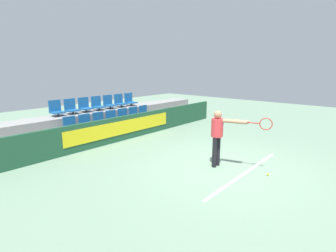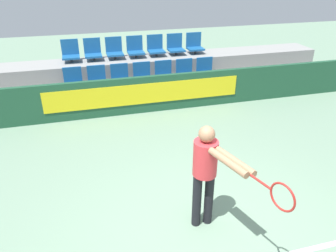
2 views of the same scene
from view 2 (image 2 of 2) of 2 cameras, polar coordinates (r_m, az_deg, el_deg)
The scene contains 19 objects.
ground_plane at distance 4.96m, azimuth 7.92°, elevation -18.20°, with size 30.00×30.00×0.00m, color gray.
barrier_wall at distance 8.29m, azimuth -3.47°, elevation 5.55°, with size 11.50×0.14×0.94m.
bleacher_tier_front at distance 8.90m, azimuth -4.18°, elevation 5.49°, with size 11.10×0.98×0.50m.
bleacher_tier_middle at distance 9.72m, azimuth -5.38°, elevation 8.88°, with size 11.10×0.98×0.99m.
stadium_chair_0 at distance 8.72m, azimuth -16.16°, elevation 7.45°, with size 0.46×0.42×0.59m.
stadium_chair_1 at distance 8.73m, azimuth -12.24°, elevation 7.92°, with size 0.46×0.42×0.59m.
stadium_chair_2 at distance 8.77m, azimuth -8.32°, elevation 8.34°, with size 0.46×0.42×0.59m.
stadium_chair_3 at distance 8.85m, azimuth -4.46°, elevation 8.73°, with size 0.46×0.42×0.59m.
stadium_chair_4 at distance 8.97m, azimuth -0.67°, elevation 9.06°, with size 0.46×0.42×0.59m.
stadium_chair_5 at distance 9.13m, azimuth 3.00°, elevation 9.35°, with size 0.46×0.42×0.59m.
stadium_chair_6 at distance 9.33m, azimuth 6.55°, elevation 9.59°, with size 0.46×0.42×0.59m.
stadium_chair_7 at distance 9.52m, azimuth -16.61°, elevation 12.13°, with size 0.46×0.42×0.59m.
stadium_chair_8 at distance 9.53m, azimuth -12.96°, elevation 12.56°, with size 0.46×0.42×0.59m.
stadium_chair_9 at distance 9.57m, azimuth -9.32°, elevation 12.94°, with size 0.46×0.42×0.59m.
stadium_chair_10 at distance 9.64m, azimuth -5.71°, elevation 13.26°, with size 0.46×0.42×0.59m.
stadium_chair_11 at distance 9.75m, azimuth -2.16°, elevation 13.53°, with size 0.46×0.42×0.59m.
stadium_chair_12 at distance 9.90m, azimuth 1.30°, elevation 13.75°, with size 0.46×0.42×0.59m.
stadium_chair_13 at distance 10.08m, azimuth 4.66°, elevation 13.91°, with size 0.46×0.42×0.59m.
tennis_player at distance 4.44m, azimuth 7.05°, elevation -7.42°, with size 0.59×1.53×1.61m.
Camera 2 is at (-1.53, -3.17, 3.50)m, focal length 35.00 mm.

